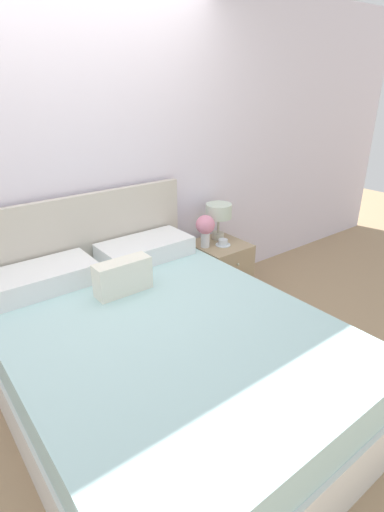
{
  "coord_description": "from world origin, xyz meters",
  "views": [
    {
      "loc": [
        -1.05,
        -2.71,
        1.87
      ],
      "look_at": [
        0.59,
        -0.6,
        0.69
      ],
      "focal_mm": 28.0,
      "sensor_mm": 36.0,
      "label": 1
    }
  ],
  "objects_px": {
    "nightstand": "(219,270)",
    "table_lamp": "(219,213)",
    "flower_vase": "(206,227)",
    "teacup": "(223,243)",
    "bed": "(158,356)"
  },
  "relations": [
    {
      "from": "bed",
      "to": "flower_vase",
      "type": "distance_m",
      "value": 1.35
    },
    {
      "from": "table_lamp",
      "to": "flower_vase",
      "type": "relative_size",
      "value": 1.15
    },
    {
      "from": "nightstand",
      "to": "flower_vase",
      "type": "bearing_deg",
      "value": 170.09
    },
    {
      "from": "nightstand",
      "to": "teacup",
      "type": "relative_size",
      "value": 3.94
    },
    {
      "from": "bed",
      "to": "table_lamp",
      "type": "height_order",
      "value": "bed"
    },
    {
      "from": "bed",
      "to": "table_lamp",
      "type": "distance_m",
      "value": 1.57
    },
    {
      "from": "bed",
      "to": "flower_vase",
      "type": "height_order",
      "value": "bed"
    },
    {
      "from": "bed",
      "to": "nightstand",
      "type": "relative_size",
      "value": 4.15
    },
    {
      "from": "bed",
      "to": "flower_vase",
      "type": "xyz_separation_m",
      "value": [
        1.02,
        0.79,
        0.39
      ]
    },
    {
      "from": "table_lamp",
      "to": "flower_vase",
      "type": "xyz_separation_m",
      "value": [
        -0.21,
        -0.07,
        -0.06
      ]
    },
    {
      "from": "nightstand",
      "to": "table_lamp",
      "type": "bearing_deg",
      "value": 57.63
    },
    {
      "from": "bed",
      "to": "teacup",
      "type": "bearing_deg",
      "value": 31.84
    },
    {
      "from": "bed",
      "to": "teacup",
      "type": "relative_size",
      "value": 16.38
    },
    {
      "from": "flower_vase",
      "to": "nightstand",
      "type": "bearing_deg",
      "value": -9.91
    },
    {
      "from": "nightstand",
      "to": "table_lamp",
      "type": "relative_size",
      "value": 1.58
    }
  ]
}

